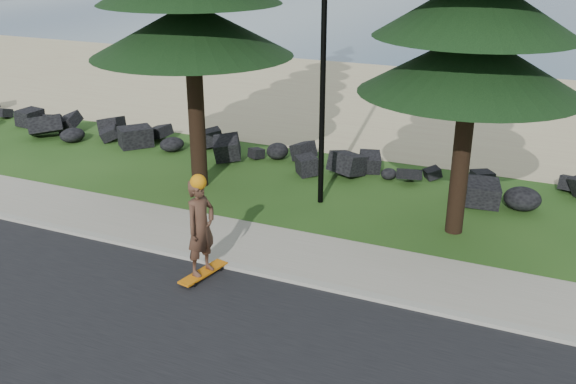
# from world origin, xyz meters

# --- Properties ---
(ground) EXTENTS (160.00, 160.00, 0.00)m
(ground) POSITION_xyz_m (0.00, 0.00, 0.00)
(ground) COLOR #224816
(ground) RESTS_ON ground
(road) EXTENTS (160.00, 7.00, 0.02)m
(road) POSITION_xyz_m (0.00, -4.50, 0.01)
(road) COLOR black
(road) RESTS_ON ground
(kerb) EXTENTS (160.00, 0.20, 0.10)m
(kerb) POSITION_xyz_m (0.00, -0.90, 0.05)
(kerb) COLOR #A3A193
(kerb) RESTS_ON ground
(sidewalk) EXTENTS (160.00, 2.00, 0.08)m
(sidewalk) POSITION_xyz_m (0.00, 0.20, 0.04)
(sidewalk) COLOR gray
(sidewalk) RESTS_ON ground
(beach_sand) EXTENTS (160.00, 15.00, 0.01)m
(beach_sand) POSITION_xyz_m (0.00, 14.50, 0.01)
(beach_sand) COLOR tan
(beach_sand) RESTS_ON ground
(ocean) EXTENTS (160.00, 58.00, 0.01)m
(ocean) POSITION_xyz_m (0.00, 51.00, 0.00)
(ocean) COLOR #3F5D78
(ocean) RESTS_ON ground
(seawall_boulders) EXTENTS (60.00, 2.40, 1.10)m
(seawall_boulders) POSITION_xyz_m (0.00, 5.60, 0.00)
(seawall_boulders) COLOR black
(seawall_boulders) RESTS_ON ground
(lamp_post) EXTENTS (0.25, 0.14, 8.14)m
(lamp_post) POSITION_xyz_m (0.00, 3.20, 4.13)
(lamp_post) COLOR black
(lamp_post) RESTS_ON ground
(skateboarder) EXTENTS (0.61, 1.22, 2.21)m
(skateboarder) POSITION_xyz_m (-0.75, -1.46, 1.11)
(skateboarder) COLOR orange
(skateboarder) RESTS_ON ground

